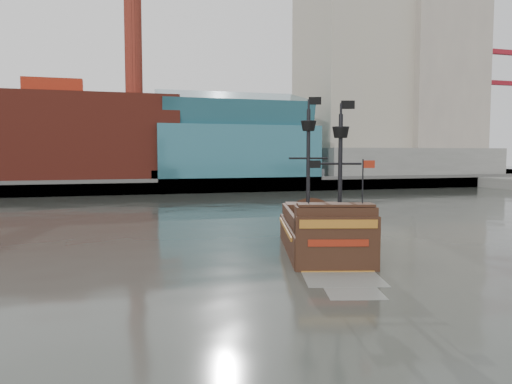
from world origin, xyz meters
name	(u,v)px	position (x,y,z in m)	size (l,w,h in m)	color
ground	(370,283)	(0.00, 0.00, 0.00)	(400.00, 400.00, 0.00)	#2C2F29
promenade_far	(167,179)	(0.00, 92.00, 1.00)	(220.00, 60.00, 2.00)	slate
seawall	(187,186)	(0.00, 62.50, 1.30)	(220.00, 1.00, 2.60)	#4C4C49
skyline	(194,71)	(5.21, 84.56, 24.55)	(149.00, 45.00, 62.00)	brown
crane_a	(485,105)	(78.63, 82.00, 19.11)	(22.50, 4.00, 32.25)	slate
crane_b	(487,122)	(88.23, 92.00, 15.57)	(19.10, 4.00, 26.25)	slate
pirate_ship	(322,237)	(1.12, 8.60, 1.06)	(8.67, 16.35, 11.74)	black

